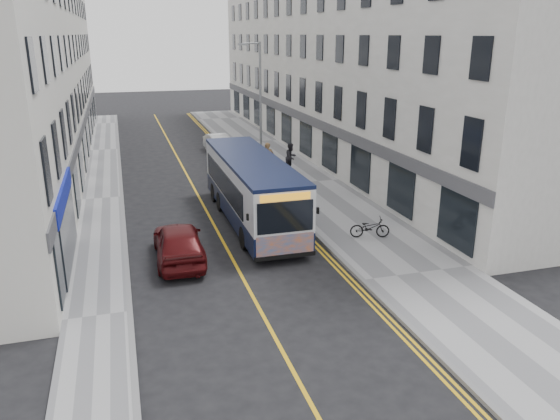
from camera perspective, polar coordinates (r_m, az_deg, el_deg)
ground at (r=19.57m, az=-3.66°, el=-7.56°), size 140.00×140.00×0.00m
pavement_east at (r=32.05m, az=2.41°, el=2.82°), size 4.50×64.00×0.12m
pavement_west at (r=30.45m, az=-18.07°, el=1.11°), size 2.00×64.00×0.12m
kerb_east at (r=31.41m, az=-1.48°, el=2.52°), size 0.18×64.00×0.13m
kerb_west at (r=30.42m, az=-16.19°, el=1.29°), size 0.18×64.00×0.13m
road_centre_line at (r=30.68m, az=-8.72°, el=1.82°), size 0.12×64.00×0.01m
road_dbl_yellow_inner at (r=31.32m, az=-2.28°, el=2.35°), size 0.10×64.00×0.01m
road_dbl_yellow_outer at (r=31.37m, az=-1.92°, el=2.38°), size 0.10×64.00×0.01m
terrace_east at (r=41.25m, az=5.51°, el=15.21°), size 6.00×46.00×13.00m
terrace_west at (r=38.65m, az=-24.92°, el=13.51°), size 6.00×46.00×13.00m
streetlamp at (r=32.51m, az=-2.19°, el=10.81°), size 1.32×0.18×8.00m
city_bus at (r=25.11m, az=-2.99°, el=2.36°), size 2.48×10.60×3.08m
bicycle at (r=23.51m, az=9.37°, el=-1.82°), size 1.78×1.03×0.89m
pedestrian_near at (r=33.61m, az=-1.26°, el=5.38°), size 0.79×0.60×1.97m
pedestrian_far at (r=34.42m, az=1.15°, el=5.54°), size 1.11×1.05×1.80m
car_white at (r=40.88m, az=-6.36°, el=6.90°), size 1.90×4.15×1.32m
car_maroon at (r=21.38m, az=-10.54°, el=-3.33°), size 1.92×4.55×1.54m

